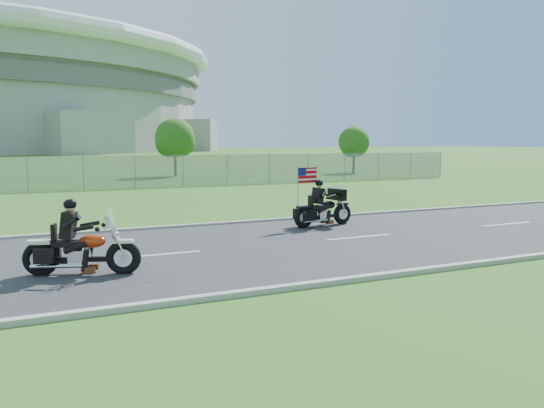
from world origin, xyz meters
name	(u,v)px	position (x,y,z in m)	size (l,w,h in m)	color
ground	(232,250)	(0.00, 0.00, 0.00)	(420.00, 420.00, 0.00)	#275D1D
road	(232,249)	(0.00, 0.00, 0.02)	(120.00, 8.00, 0.04)	#28282B
curb_north	(191,226)	(0.00, 4.05, 0.05)	(120.00, 0.18, 0.12)	#9E9B93
curb_south	(303,286)	(0.00, -4.05, 0.05)	(120.00, 0.18, 0.12)	#9E9B93
fence	(27,174)	(-5.00, 20.00, 1.00)	(60.00, 0.03, 2.00)	gray
tree_fence_near	(175,140)	(6.04, 30.04, 2.97)	(3.52, 3.28, 4.75)	#382316
tree_fence_far	(354,144)	(22.04, 28.03, 2.64)	(3.08, 2.87, 4.20)	#382316
motorcycle_lead	(80,252)	(-3.89, -1.25, 0.53)	(2.40, 1.15, 1.67)	black
motorcycle_follow	(323,211)	(4.11, 2.35, 0.55)	(2.37, 0.90, 1.99)	black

